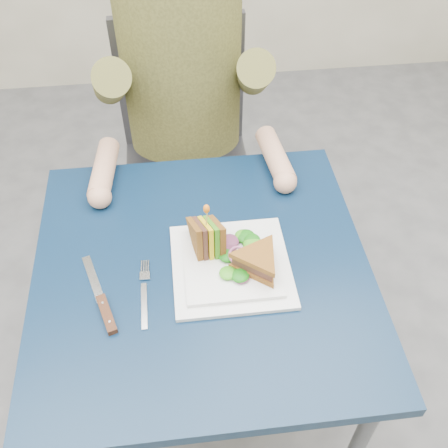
{
  "coord_description": "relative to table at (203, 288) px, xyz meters",
  "views": [
    {
      "loc": [
        -0.04,
        -0.73,
        1.65
      ],
      "look_at": [
        0.05,
        0.04,
        0.82
      ],
      "focal_mm": 42.0,
      "sensor_mm": 36.0,
      "label": 1
    }
  ],
  "objects": [
    {
      "name": "toothpick_frill",
      "position": [
        0.02,
        0.04,
        0.23
      ],
      "size": [
        0.01,
        0.01,
        0.02
      ],
      "primitive_type": "ellipsoid",
      "color": "orange",
      "rests_on": "sandwich_upright"
    },
    {
      "name": "sandwich_upright",
      "position": [
        0.02,
        0.04,
        0.13
      ],
      "size": [
        0.09,
        0.14,
        0.14
      ],
      "color": "brown",
      "rests_on": "plate"
    },
    {
      "name": "plate",
      "position": [
        0.06,
        -0.01,
        0.09
      ],
      "size": [
        0.26,
        0.26,
        0.02
      ],
      "color": "white",
      "rests_on": "table"
    },
    {
      "name": "ground",
      "position": [
        0.0,
        0.0,
        -0.65
      ],
      "size": [
        4.0,
        4.0,
        0.0
      ],
      "primitive_type": "plane",
      "color": "#59595C",
      "rests_on": "ground"
    },
    {
      "name": "sandwich_flat",
      "position": [
        0.12,
        -0.03,
        0.12
      ],
      "size": [
        0.18,
        0.18,
        0.05
      ],
      "color": "brown",
      "rests_on": "plate"
    },
    {
      "name": "table",
      "position": [
        0.0,
        0.0,
        0.0
      ],
      "size": [
        0.75,
        0.75,
        0.73
      ],
      "color": "black",
      "rests_on": "ground"
    },
    {
      "name": "fork",
      "position": [
        -0.13,
        -0.06,
        0.08
      ],
      "size": [
        0.02,
        0.18,
        0.01
      ],
      "color": "silver",
      "rests_on": "table"
    },
    {
      "name": "diner",
      "position": [
        -0.0,
        0.6,
        0.26
      ],
      "size": [
        0.54,
        0.59,
        0.74
      ],
      "color": "#4C4B22",
      "rests_on": "chair"
    },
    {
      "name": "chair",
      "position": [
        0.0,
        0.71,
        -0.11
      ],
      "size": [
        0.42,
        0.4,
        0.93
      ],
      "color": "#47474C",
      "rests_on": "ground"
    },
    {
      "name": "lettuce_spill",
      "position": [
        0.07,
        0.0,
        0.11
      ],
      "size": [
        0.15,
        0.13,
        0.02
      ],
      "primitive_type": null,
      "color": "#337A14",
      "rests_on": "plate"
    },
    {
      "name": "knife",
      "position": [
        -0.21,
        -0.09,
        0.09
      ],
      "size": [
        0.09,
        0.22,
        0.02
      ],
      "color": "silver",
      "rests_on": "table"
    },
    {
      "name": "onion_ring",
      "position": [
        0.08,
        -0.0,
        0.11
      ],
      "size": [
        0.04,
        0.04,
        0.02
      ],
      "primitive_type": "torus",
      "rotation": [
        0.44,
        0.0,
        0.0
      ],
      "color": "#9E4C7A",
      "rests_on": "plate"
    },
    {
      "name": "toothpick",
      "position": [
        0.02,
        0.04,
        0.2
      ],
      "size": [
        0.01,
        0.01,
        0.06
      ],
      "primitive_type": "cylinder",
      "rotation": [
        0.14,
        0.07,
        0.0
      ],
      "color": "tan",
      "rests_on": "sandwich_upright"
    }
  ]
}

